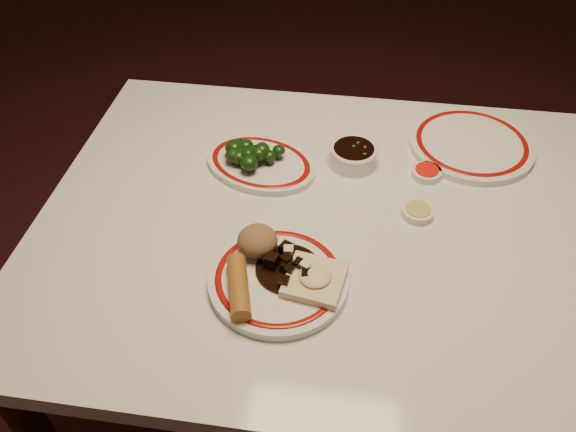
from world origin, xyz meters
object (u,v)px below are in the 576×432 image
Objects in this scene: soy_bowl at (353,156)px; stirfry_heap at (289,266)px; broccoli_plate at (261,164)px; broccoli_pile at (249,153)px; fried_wonton at (315,279)px; dining_table at (338,250)px; main_plate at (278,279)px; rice_mound at (257,241)px; spring_roll at (239,287)px.

stirfry_heap is at bearing -105.48° from soy_bowl.
broccoli_plate is 2.86× the size of soy_bowl.
broccoli_plate is at bearing 14.17° from broccoli_pile.
fried_wonton is 1.10× the size of soy_bowl.
main_plate reaches higher than dining_table.
broccoli_plate is 2.28× the size of broccoli_pile.
soy_bowl is (0.09, 0.34, -0.01)m from stirfry_heap.
stirfry_heap reaches higher than broccoli_plate.
broccoli_plate is at bearing 143.41° from dining_table.
rice_mound is at bearing -117.24° from soy_bowl.
main_plate is 3.48× the size of rice_mound.
dining_table is 10.53× the size of fried_wonton.
stirfry_heap is at bearing 155.11° from fried_wonton.
dining_table is 0.28m from broccoli_pile.
fried_wonton reaches higher than broccoli_plate.
fried_wonton is at bearing 1.92° from spring_roll.
broccoli_plate is at bearing 109.25° from stirfry_heap.
main_plate is at bearing -74.37° from broccoli_plate.
broccoli_pile is (-0.05, 0.36, 0.00)m from spring_roll.
stirfry_heap is 0.32m from broccoli_pile.
spring_roll is 0.42× the size of broccoli_plate.
broccoli_plate is at bearing 99.16° from rice_mound.
soy_bowl is at bearing 12.12° from broccoli_pile.
main_plate is at bearing -107.07° from soy_bowl.
rice_mound is 0.27m from broccoli_plate.
fried_wonton reaches higher than main_plate.
broccoli_pile is (-0.13, 0.29, 0.01)m from stirfry_heap.
spring_roll is 0.96× the size of broccoli_pile.
rice_mound is 0.07m from stirfry_heap.
broccoli_pile is at bearing 119.26° from fried_wonton.
dining_table is 16.37× the size of rice_mound.
dining_table is at bearing 61.28° from main_plate.
main_plate is 0.08m from rice_mound.
broccoli_pile is at bearing 104.34° from rice_mound.
dining_table is 0.30m from spring_roll.
stirfry_heap is at bearing -117.05° from dining_table.
rice_mound is at bearing -75.66° from broccoli_pile.
rice_mound is at bearing -139.32° from dining_table.
fried_wonton is (0.06, -0.01, 0.02)m from main_plate.
spring_roll is 0.10m from stirfry_heap.
dining_table is at bearing -36.59° from broccoli_plate.
stirfry_heap is at bearing 23.79° from spring_roll.
soy_bowl is at bearing 74.52° from stirfry_heap.
spring_roll is 0.36m from broccoli_plate.
rice_mound is at bearing -80.84° from broccoli_plate.
stirfry_heap is 0.40× the size of broccoli_plate.
rice_mound is 0.71× the size of soy_bowl.
spring_roll is at bearing -125.21° from dining_table.
soy_bowl is (0.16, 0.30, -0.02)m from rice_mound.
stirfry_heap is at bearing -66.47° from broccoli_pile.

